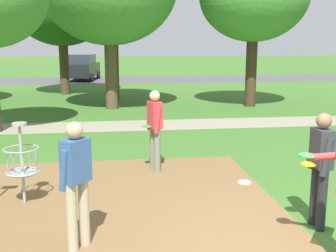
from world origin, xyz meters
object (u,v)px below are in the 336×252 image
at_px(player_foreground_watching, 321,164).
at_px(tree_far_right, 61,4).
at_px(disc_golf_basket, 18,160).
at_px(player_throwing, 76,178).
at_px(frisbee_mid_grass, 244,182).
at_px(tree_near_left, 113,8).
at_px(parked_car_leftmost, 82,67).
at_px(player_waiting_right, 155,126).

height_order(player_foreground_watching, tree_far_right, tree_far_right).
distance_m(disc_golf_basket, player_throwing, 2.08).
height_order(player_throwing, frisbee_mid_grass, player_throwing).
bearing_deg(tree_near_left, parked_car_leftmost, 101.07).
bearing_deg(player_waiting_right, player_foreground_watching, -56.26).
bearing_deg(tree_far_right, disc_golf_basket, -86.76).
xyz_separation_m(player_foreground_watching, player_throwing, (-3.43, -0.19, 0.00)).
bearing_deg(player_waiting_right, player_throwing, -112.18).
height_order(player_waiting_right, tree_far_right, tree_far_right).
relative_size(disc_golf_basket, parked_car_leftmost, 0.31).
xyz_separation_m(player_throwing, tree_near_left, (0.58, 14.29, 3.21)).
distance_m(player_foreground_watching, parked_car_leftmost, 25.88).
xyz_separation_m(disc_golf_basket, player_throwing, (1.10, -1.75, 0.21)).
bearing_deg(player_waiting_right, parked_car_leftmost, 97.61).
bearing_deg(tree_near_left, tree_far_right, 130.52).
distance_m(player_throwing, tree_far_right, 17.77).
bearing_deg(tree_near_left, player_throwing, -92.33).
bearing_deg(player_waiting_right, disc_golf_basket, -147.59).
height_order(disc_golf_basket, tree_near_left, tree_near_left).
relative_size(disc_golf_basket, tree_far_right, 0.21).
bearing_deg(tree_near_left, player_foreground_watching, -78.57).
bearing_deg(disc_golf_basket, tree_far_right, 93.24).
height_order(frisbee_mid_grass, tree_near_left, tree_near_left).
relative_size(tree_far_right, parked_car_leftmost, 1.52).
distance_m(frisbee_mid_grass, tree_far_right, 16.48).
bearing_deg(parked_car_leftmost, frisbee_mid_grass, -78.80).
height_order(tree_near_left, tree_far_right, tree_far_right).
distance_m(player_foreground_watching, player_throwing, 3.44).
bearing_deg(player_foreground_watching, disc_golf_basket, 161.00).
xyz_separation_m(frisbee_mid_grass, tree_near_left, (-2.41, 12.03, 4.17)).
bearing_deg(tree_far_right, player_foreground_watching, -72.44).
xyz_separation_m(player_waiting_right, tree_near_left, (-0.77, 10.98, 3.21)).
relative_size(disc_golf_basket, frisbee_mid_grass, 5.43).
height_order(player_throwing, parked_car_leftmost, parked_car_leftmost).
relative_size(player_throwing, player_waiting_right, 1.00).
relative_size(player_waiting_right, parked_car_leftmost, 0.39).
distance_m(tree_near_left, parked_car_leftmost, 11.95).
bearing_deg(player_foreground_watching, frisbee_mid_grass, 102.04).
bearing_deg(tree_far_right, tree_near_left, -49.48).
xyz_separation_m(tree_far_right, parked_car_leftmost, (0.35, 8.28, -3.66)).
bearing_deg(player_throwing, player_foreground_watching, 3.23).
height_order(player_foreground_watching, tree_near_left, tree_near_left).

